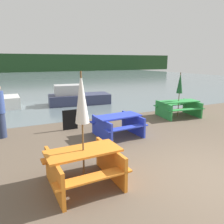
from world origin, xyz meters
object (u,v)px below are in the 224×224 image
at_px(picnic_table_orange, 84,164).
at_px(picnic_table_green, 178,107).
at_px(boat, 77,97).
at_px(picnic_table_blue, 118,123).
at_px(signboard, 70,120).
at_px(umbrella_darkgreen, 180,83).
at_px(umbrella_white, 82,99).

height_order(picnic_table_orange, picnic_table_green, picnic_table_orange).
xyz_separation_m(picnic_table_green, boat, (-3.38, 4.91, -0.02)).
distance_m(picnic_table_blue, signboard, 1.92).
bearing_deg(picnic_table_blue, umbrella_darkgreen, 17.56).
relative_size(picnic_table_green, umbrella_darkgreen, 0.99).
bearing_deg(signboard, picnic_table_blue, -47.37).
distance_m(picnic_table_green, umbrella_darkgreen, 1.09).
bearing_deg(signboard, boat, 70.34).
xyz_separation_m(picnic_table_orange, signboard, (0.73, 3.82, -0.08)).
relative_size(picnic_table_orange, picnic_table_blue, 0.95).
relative_size(umbrella_white, signboard, 3.14).
relative_size(picnic_table_green, boat, 0.54).
relative_size(picnic_table_orange, signboard, 2.07).
bearing_deg(boat, signboard, -102.81).
distance_m(picnic_table_orange, picnic_table_blue, 3.15).
height_order(picnic_table_orange, umbrella_white, umbrella_white).
relative_size(umbrella_white, umbrella_darkgreen, 1.16).
bearing_deg(umbrella_white, umbrella_darkgreen, 31.87).
bearing_deg(umbrella_darkgreen, picnic_table_orange, -148.13).
bearing_deg(picnic_table_orange, boat, 74.19).
xyz_separation_m(picnic_table_green, umbrella_white, (-5.79, -3.60, 1.37)).
bearing_deg(picnic_table_orange, picnic_table_green, 31.87).
distance_m(picnic_table_green, umbrella_white, 6.95).
xyz_separation_m(picnic_table_orange, umbrella_darkgreen, (5.79, 3.60, 1.09)).
bearing_deg(umbrella_darkgreen, boat, 124.51).
bearing_deg(umbrella_white, picnic_table_orange, 0.00).
height_order(umbrella_darkgreen, boat, umbrella_darkgreen).
relative_size(picnic_table_blue, boat, 0.44).
height_order(umbrella_white, boat, umbrella_white).
height_order(picnic_table_green, boat, boat).
bearing_deg(umbrella_darkgreen, umbrella_white, -148.13).
relative_size(boat, signboard, 4.93).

